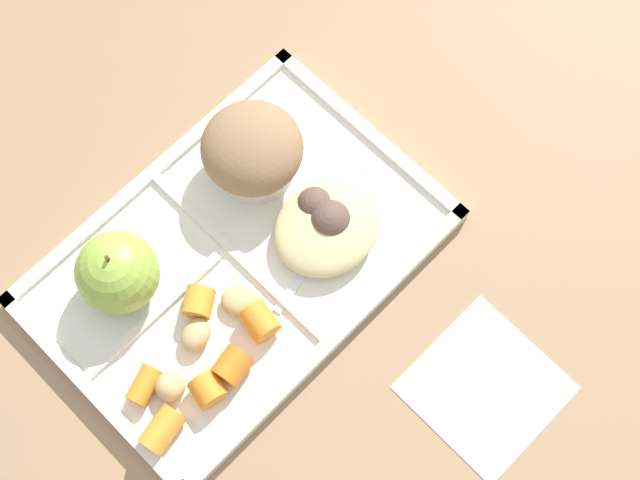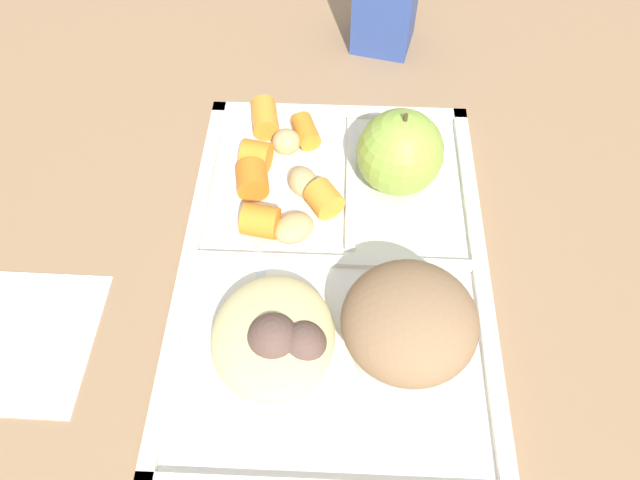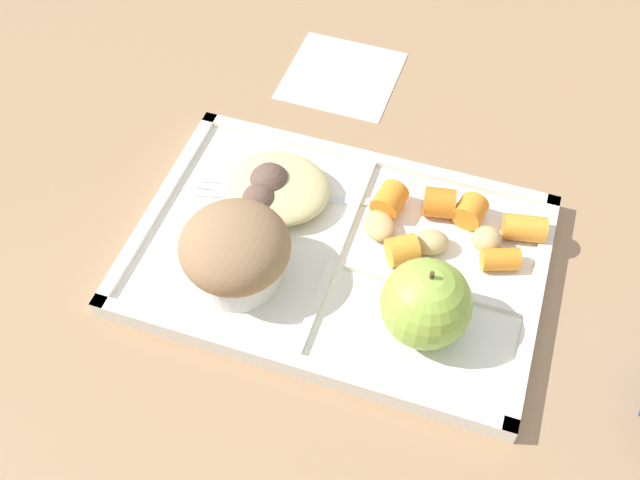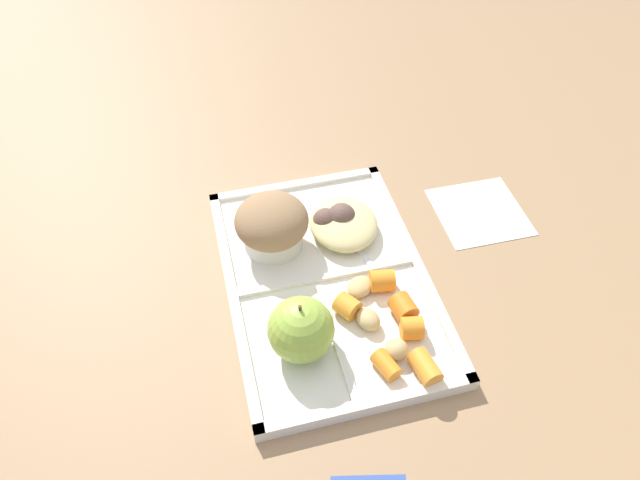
% 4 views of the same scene
% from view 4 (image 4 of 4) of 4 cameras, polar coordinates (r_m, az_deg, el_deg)
% --- Properties ---
extents(ground, '(6.00, 6.00, 0.00)m').
position_cam_4_polar(ground, '(0.75, 0.63, -4.35)').
color(ground, '#997551').
extents(lunch_tray, '(0.36, 0.25, 0.02)m').
position_cam_4_polar(lunch_tray, '(0.74, 0.64, -4.04)').
color(lunch_tray, silver).
rests_on(lunch_tray, ground).
extents(green_apple, '(0.07, 0.07, 0.08)m').
position_cam_4_polar(green_apple, '(0.65, -1.85, -8.62)').
color(green_apple, '#93B742').
rests_on(green_apple, lunch_tray).
extents(bran_muffin, '(0.09, 0.09, 0.07)m').
position_cam_4_polar(bran_muffin, '(0.75, -4.66, 1.48)').
color(bran_muffin, silver).
rests_on(bran_muffin, lunch_tray).
extents(carrot_slice_edge, '(0.03, 0.03, 0.03)m').
position_cam_4_polar(carrot_slice_edge, '(0.70, 8.05, -6.48)').
color(carrot_slice_edge, orange).
rests_on(carrot_slice_edge, lunch_tray).
extents(carrot_slice_diagonal, '(0.03, 0.03, 0.03)m').
position_cam_4_polar(carrot_slice_diagonal, '(0.69, 8.84, -8.40)').
color(carrot_slice_diagonal, orange).
rests_on(carrot_slice_diagonal, lunch_tray).
extents(carrot_slice_large, '(0.04, 0.03, 0.02)m').
position_cam_4_polar(carrot_slice_large, '(0.67, 10.10, -11.98)').
color(carrot_slice_large, orange).
rests_on(carrot_slice_large, lunch_tray).
extents(carrot_slice_tilted, '(0.04, 0.04, 0.03)m').
position_cam_4_polar(carrot_slice_tilted, '(0.70, 2.64, -6.41)').
color(carrot_slice_tilted, orange).
rests_on(carrot_slice_tilted, lunch_tray).
extents(carrot_slice_near_corner, '(0.04, 0.03, 0.02)m').
position_cam_4_polar(carrot_slice_near_corner, '(0.66, 6.38, -11.88)').
color(carrot_slice_near_corner, orange).
rests_on(carrot_slice_near_corner, lunch_tray).
extents(carrot_slice_back, '(0.03, 0.03, 0.03)m').
position_cam_4_polar(carrot_slice_back, '(0.73, 6.01, -3.93)').
color(carrot_slice_back, orange).
rests_on(carrot_slice_back, lunch_tray).
extents(potato_chunk_corner, '(0.04, 0.05, 0.02)m').
position_cam_4_polar(potato_chunk_corner, '(0.72, 3.86, -4.52)').
color(potato_chunk_corner, tan).
rests_on(potato_chunk_corner, lunch_tray).
extents(potato_chunk_large, '(0.04, 0.04, 0.02)m').
position_cam_4_polar(potato_chunk_large, '(0.67, 7.38, -10.42)').
color(potato_chunk_large, tan).
rests_on(potato_chunk_large, lunch_tray).
extents(potato_chunk_golden, '(0.04, 0.03, 0.02)m').
position_cam_4_polar(potato_chunk_golden, '(0.69, 4.66, -7.64)').
color(potato_chunk_golden, tan).
rests_on(potato_chunk_golden, lunch_tray).
extents(egg_noodle_pile, '(0.10, 0.09, 0.03)m').
position_cam_4_polar(egg_noodle_pile, '(0.78, 2.27, 1.61)').
color(egg_noodle_pile, '#D6C684').
rests_on(egg_noodle_pile, lunch_tray).
extents(meatball_front, '(0.04, 0.04, 0.04)m').
position_cam_4_polar(meatball_front, '(0.78, 2.08, 2.18)').
color(meatball_front, brown).
rests_on(meatball_front, lunch_tray).
extents(meatball_side, '(0.03, 0.03, 0.03)m').
position_cam_4_polar(meatball_side, '(0.78, 0.53, 1.86)').
color(meatball_side, brown).
rests_on(meatball_side, lunch_tray).
extents(plastic_fork, '(0.17, 0.05, 0.00)m').
position_cam_4_polar(plastic_fork, '(0.80, 2.16, 1.44)').
color(plastic_fork, silver).
rests_on(plastic_fork, lunch_tray).
extents(paper_napkin, '(0.12, 0.12, 0.00)m').
position_cam_4_polar(paper_napkin, '(0.87, 15.13, 2.65)').
color(paper_napkin, white).
rests_on(paper_napkin, ground).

